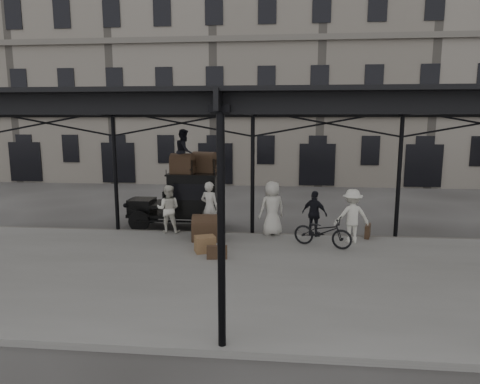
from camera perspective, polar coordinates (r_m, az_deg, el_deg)
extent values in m
plane|color=#383533|center=(13.59, 1.05, -8.25)|extent=(120.00, 120.00, 0.00)
cube|color=slate|center=(11.68, 0.25, -10.90)|extent=(28.00, 8.00, 0.15)
cylinder|color=black|center=(15.06, 1.69, 1.92)|extent=(0.14, 0.14, 4.30)
cylinder|color=black|center=(7.44, -2.50, -6.14)|extent=(0.14, 0.14, 4.30)
cube|color=black|center=(14.93, 1.73, 10.81)|extent=(22.00, 0.10, 0.45)
cube|color=black|center=(7.17, -2.64, 12.08)|extent=(22.00, 0.10, 0.45)
cube|color=black|center=(11.25, 0.41, 12.07)|extent=(22.50, 9.00, 0.08)
cube|color=silver|center=(11.25, 0.41, 12.43)|extent=(18.00, 7.00, 0.04)
cube|color=slate|center=(31.03, 3.85, 14.85)|extent=(64.00, 8.00, 14.00)
cylinder|color=black|center=(16.51, -13.33, -3.83)|extent=(0.80, 0.10, 0.80)
cylinder|color=black|center=(17.84, -11.84, -2.78)|extent=(0.80, 0.10, 0.80)
cylinder|color=black|center=(15.87, -4.38, -4.15)|extent=(0.80, 0.10, 0.80)
cylinder|color=black|center=(17.25, -3.56, -3.01)|extent=(0.80, 0.10, 0.80)
cube|color=black|center=(16.80, -8.51, -2.92)|extent=(3.60, 1.25, 0.12)
cube|color=black|center=(17.11, -12.93, -1.80)|extent=(0.90, 1.00, 0.55)
cube|color=black|center=(17.27, -14.41, -1.76)|extent=(0.06, 0.70, 0.55)
cube|color=black|center=(16.86, -10.36, -1.54)|extent=(0.70, 1.30, 0.10)
cube|color=black|center=(16.48, -6.05, -0.28)|extent=(1.80, 1.45, 1.55)
cube|color=black|center=(15.74, -6.60, -0.02)|extent=(1.40, 0.02, 0.60)
cube|color=black|center=(16.36, -6.10, 2.48)|extent=(1.90, 1.55, 0.06)
imported|color=beige|center=(15.22, -4.08, -2.09)|extent=(0.80, 0.66, 1.87)
imported|color=silver|center=(15.56, -9.54, -2.23)|extent=(0.87, 0.69, 1.72)
imported|color=beige|center=(15.01, 4.30, -2.18)|extent=(1.11, 0.97, 1.91)
imported|color=black|center=(15.08, 9.91, -2.85)|extent=(1.00, 0.82, 1.60)
imported|color=silver|center=(14.52, 14.70, -3.12)|extent=(1.24, 0.83, 1.79)
imported|color=black|center=(13.94, 10.96, -5.20)|extent=(1.99, 1.30, 0.99)
imported|color=black|center=(16.25, -7.44, 5.42)|extent=(0.68, 0.85, 1.64)
cube|color=olive|center=(13.25, -4.69, -6.93)|extent=(0.73, 0.65, 0.50)
cube|color=#412D1E|center=(15.46, 16.65, -4.99)|extent=(0.31, 0.62, 0.45)
cube|color=#412D1E|center=(12.61, -3.09, -8.03)|extent=(0.62, 0.23, 0.40)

